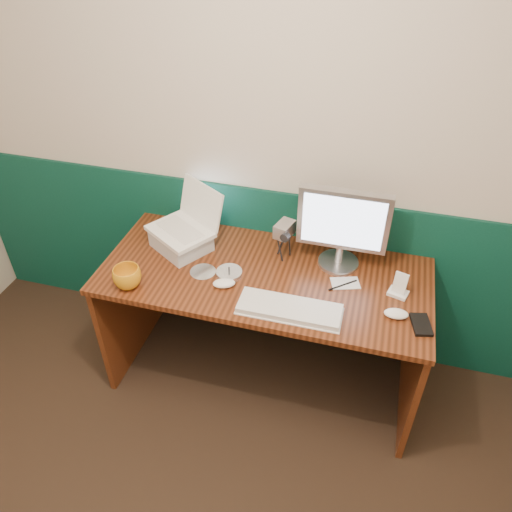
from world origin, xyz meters
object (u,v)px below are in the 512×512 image
(laptop, at_px, (178,212))
(monitor, at_px, (342,228))
(mug, at_px, (127,277))
(desk, at_px, (264,328))
(keyboard, at_px, (289,309))
(camcorder, at_px, (284,241))

(laptop, bearing_deg, monitor, 38.14)
(monitor, bearing_deg, laptop, -174.24)
(laptop, height_order, mug, laptop)
(desk, distance_m, laptop, 0.76)
(monitor, xyz_separation_m, keyboard, (-0.16, -0.40, -0.20))
(desk, xyz_separation_m, mug, (-0.59, -0.26, 0.43))
(desk, xyz_separation_m, laptop, (-0.47, 0.09, 0.59))
(desk, relative_size, camcorder, 8.04)
(mug, bearing_deg, laptop, 70.05)
(laptop, distance_m, monitor, 0.81)
(desk, xyz_separation_m, camcorder, (0.06, 0.16, 0.47))
(desk, height_order, keyboard, keyboard)
(desk, relative_size, keyboard, 3.50)
(laptop, xyz_separation_m, mug, (-0.13, -0.35, -0.17))
(monitor, bearing_deg, keyboard, -112.06)
(mug, relative_size, camcorder, 0.67)
(mug, bearing_deg, monitor, 24.96)
(laptop, height_order, keyboard, laptop)
(desk, bearing_deg, keyboard, -52.26)
(laptop, xyz_separation_m, monitor, (0.80, 0.08, -0.01))
(monitor, relative_size, camcorder, 2.15)
(laptop, relative_size, camcorder, 1.54)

